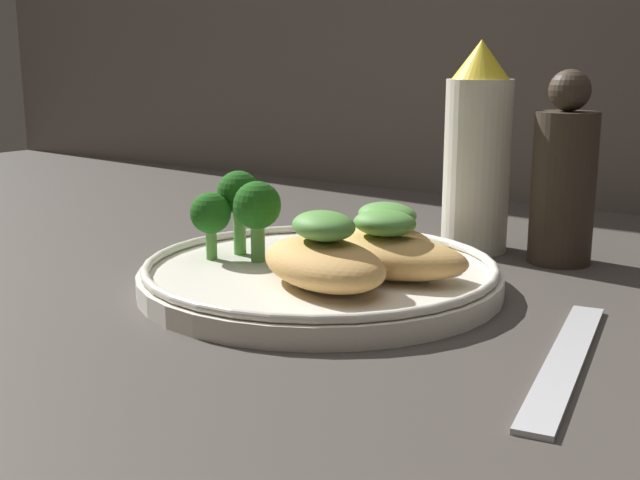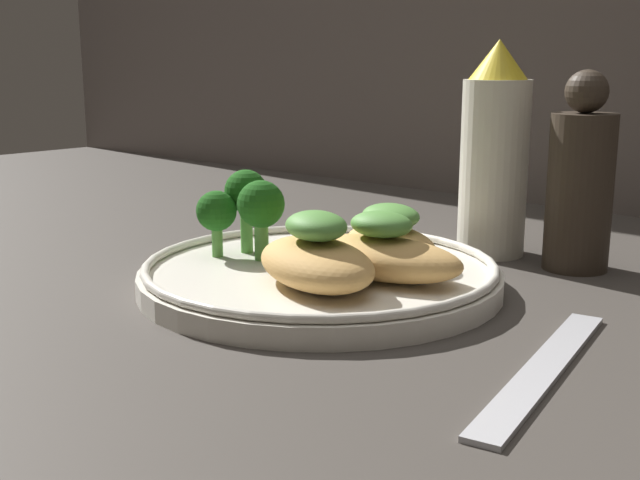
{
  "view_description": "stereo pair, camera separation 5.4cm",
  "coord_description": "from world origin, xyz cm",
  "px_view_note": "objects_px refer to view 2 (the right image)",
  "views": [
    {
      "loc": [
        30.64,
        -42.97,
        15.42
      ],
      "look_at": [
        0.0,
        0.0,
        3.4
      ],
      "focal_mm": 45.0,
      "sensor_mm": 36.0,
      "label": 1
    },
    {
      "loc": [
        34.87,
        -39.61,
        15.42
      ],
      "look_at": [
        0.0,
        0.0,
        3.4
      ],
      "focal_mm": 45.0,
      "sensor_mm": 36.0,
      "label": 2
    }
  ],
  "objects_px": {
    "sauce_bottle": "(494,154)",
    "pepper_grinder": "(580,183)",
    "broccoli_bunch": "(244,204)",
    "plate": "(320,274)"
  },
  "relations": [
    {
      "from": "plate",
      "to": "broccoli_bunch",
      "type": "xyz_separation_m",
      "value": [
        -0.06,
        -0.01,
        0.04
      ]
    },
    {
      "from": "broccoli_bunch",
      "to": "pepper_grinder",
      "type": "relative_size",
      "value": 0.43
    },
    {
      "from": "broccoli_bunch",
      "to": "sauce_bottle",
      "type": "xyz_separation_m",
      "value": [
        0.1,
        0.18,
        0.03
      ]
    },
    {
      "from": "broccoli_bunch",
      "to": "sauce_bottle",
      "type": "relative_size",
      "value": 0.37
    },
    {
      "from": "plate",
      "to": "broccoli_bunch",
      "type": "bearing_deg",
      "value": -171.01
    },
    {
      "from": "plate",
      "to": "sauce_bottle",
      "type": "bearing_deg",
      "value": 77.39
    },
    {
      "from": "plate",
      "to": "broccoli_bunch",
      "type": "distance_m",
      "value": 0.08
    },
    {
      "from": "plate",
      "to": "pepper_grinder",
      "type": "xyz_separation_m",
      "value": [
        0.11,
        0.17,
        0.06
      ]
    },
    {
      "from": "sauce_bottle",
      "to": "pepper_grinder",
      "type": "height_order",
      "value": "sauce_bottle"
    },
    {
      "from": "sauce_bottle",
      "to": "pepper_grinder",
      "type": "bearing_deg",
      "value": 0.0
    }
  ]
}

